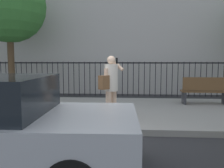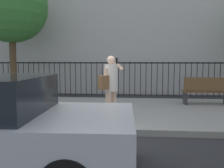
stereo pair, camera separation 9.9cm
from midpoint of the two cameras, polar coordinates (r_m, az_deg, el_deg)
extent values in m
plane|color=#28282B|center=(5.52, -9.22, -12.03)|extent=(60.00, 60.00, 0.00)
cube|color=gray|center=(7.58, -5.43, -6.46)|extent=(28.00, 4.40, 0.15)
cube|color=black|center=(11.08, -2.38, 5.12)|extent=(12.00, 0.04, 0.06)
cylinder|color=black|center=(12.66, -25.37, 1.25)|extent=(0.03, 0.03, 1.60)
cylinder|color=black|center=(12.54, -24.35, 1.26)|extent=(0.03, 0.03, 1.60)
cylinder|color=black|center=(12.42, -23.31, 1.26)|extent=(0.03, 0.03, 1.60)
cylinder|color=black|center=(12.31, -22.25, 1.26)|extent=(0.03, 0.03, 1.60)
cylinder|color=black|center=(12.20, -21.18, 1.27)|extent=(0.03, 0.03, 1.60)
cylinder|color=black|center=(12.09, -20.08, 1.27)|extent=(0.03, 0.03, 1.60)
cylinder|color=black|center=(11.99, -18.97, 1.27)|extent=(0.03, 0.03, 1.60)
cylinder|color=black|center=(11.89, -17.83, 1.27)|extent=(0.03, 0.03, 1.60)
cylinder|color=black|center=(11.80, -16.68, 1.28)|extent=(0.03, 0.03, 1.60)
cylinder|color=black|center=(11.71, -15.51, 1.28)|extent=(0.03, 0.03, 1.60)
cylinder|color=black|center=(11.63, -14.33, 1.28)|extent=(0.03, 0.03, 1.60)
cylinder|color=black|center=(11.55, -13.12, 1.28)|extent=(0.03, 0.03, 1.60)
cylinder|color=black|center=(11.48, -11.91, 1.28)|extent=(0.03, 0.03, 1.60)
cylinder|color=black|center=(11.41, -10.67, 1.27)|extent=(0.03, 0.03, 1.60)
cylinder|color=black|center=(11.35, -9.42, 1.27)|extent=(0.03, 0.03, 1.60)
cylinder|color=black|center=(11.30, -8.16, 1.27)|extent=(0.03, 0.03, 1.60)
cylinder|color=black|center=(11.24, -6.89, 1.27)|extent=(0.03, 0.03, 1.60)
cylinder|color=black|center=(11.20, -5.61, 1.26)|extent=(0.03, 0.03, 1.60)
cylinder|color=black|center=(11.16, -4.32, 1.26)|extent=(0.03, 0.03, 1.60)
cylinder|color=black|center=(11.13, -3.01, 1.25)|extent=(0.03, 0.03, 1.60)
cylinder|color=black|center=(11.10, -1.70, 1.25)|extent=(0.03, 0.03, 1.60)
cylinder|color=black|center=(11.08, -0.39, 1.24)|extent=(0.03, 0.03, 1.60)
cylinder|color=black|center=(11.06, 0.93, 1.23)|extent=(0.03, 0.03, 1.60)
cylinder|color=black|center=(11.05, 2.25, 1.22)|extent=(0.03, 0.03, 1.60)
cylinder|color=black|center=(11.04, 3.58, 1.21)|extent=(0.03, 0.03, 1.60)
cylinder|color=black|center=(11.05, 4.90, 1.21)|extent=(0.03, 0.03, 1.60)
cylinder|color=black|center=(11.05, 6.23, 1.20)|extent=(0.03, 0.03, 1.60)
cylinder|color=black|center=(11.07, 7.55, 1.18)|extent=(0.03, 0.03, 1.60)
cylinder|color=black|center=(11.08, 8.86, 1.17)|extent=(0.03, 0.03, 1.60)
cylinder|color=black|center=(11.11, 10.18, 1.16)|extent=(0.03, 0.03, 1.60)
cylinder|color=black|center=(11.14, 11.48, 1.15)|extent=(0.03, 0.03, 1.60)
cylinder|color=black|center=(11.18, 12.78, 1.14)|extent=(0.03, 0.03, 1.60)
cylinder|color=black|center=(11.22, 14.07, 1.12)|extent=(0.03, 0.03, 1.60)
cylinder|color=black|center=(11.27, 15.35, 1.11)|extent=(0.03, 0.03, 1.60)
cylinder|color=black|center=(11.32, 16.61, 1.09)|extent=(0.03, 0.03, 1.60)
cylinder|color=black|center=(11.38, 17.87, 1.08)|extent=(0.03, 0.03, 1.60)
cylinder|color=black|center=(11.44, 19.11, 1.07)|extent=(0.03, 0.03, 1.60)
cylinder|color=black|center=(11.51, 20.34, 1.05)|extent=(0.03, 0.03, 1.60)
cylinder|color=black|center=(11.59, 21.55, 1.03)|extent=(0.03, 0.03, 1.60)
cylinder|color=black|center=(11.67, 22.74, 1.02)|extent=(0.03, 0.03, 1.60)
cylinder|color=black|center=(11.75, 23.92, 1.00)|extent=(0.03, 0.03, 1.60)
cylinder|color=black|center=(11.84, 25.08, 0.99)|extent=(0.03, 0.03, 1.60)
cylinder|color=black|center=(4.35, -5.64, -12.47)|extent=(0.65, 0.24, 0.64)
cylinder|color=beige|center=(6.18, -0.05, -5.01)|extent=(0.15, 0.15, 0.75)
cylinder|color=beige|center=(6.03, -1.29, -5.28)|extent=(0.15, 0.15, 0.75)
cylinder|color=silver|center=(6.01, -0.67, 1.56)|extent=(0.48, 0.48, 0.68)
sphere|color=beige|center=(5.99, -0.67, 5.82)|extent=(0.21, 0.21, 0.21)
cylinder|color=beige|center=(6.14, 0.56, 4.85)|extent=(0.44, 0.36, 0.37)
cylinder|color=beige|center=(5.86, -1.96, 1.24)|extent=(0.09, 0.09, 0.52)
cube|color=black|center=(6.07, 0.69, 5.63)|extent=(0.05, 0.06, 0.15)
cube|color=brown|center=(5.82, -2.35, 0.41)|extent=(0.30, 0.32, 0.34)
cube|color=brown|center=(8.81, 21.14, -1.64)|extent=(1.60, 0.45, 0.05)
cube|color=brown|center=(8.59, 21.59, 0.04)|extent=(1.60, 0.06, 0.44)
cube|color=#333338|center=(8.66, 16.65, -3.29)|extent=(0.08, 0.41, 0.40)
cylinder|color=#4C3823|center=(10.80, -23.37, 4.56)|extent=(0.27, 0.27, 3.07)
sphere|color=#387A33|center=(11.03, -23.88, 16.90)|extent=(2.99, 2.99, 2.99)
camera|label=1|loc=(0.05, -90.45, -0.05)|focal=37.90mm
camera|label=2|loc=(0.05, 89.55, 0.05)|focal=37.90mm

